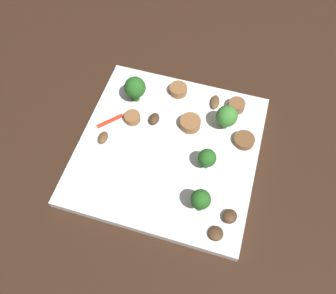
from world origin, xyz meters
TOP-DOWN VIEW (x-y plane):
  - ground_plane at (0.00, 0.00)m, footprint 1.40×1.40m
  - plate at (0.00, 0.00)m, footprint 0.29×0.29m
  - fork at (0.05, 0.08)m, footprint 0.17×0.08m
  - broccoli_floret_0 at (0.08, -0.08)m, footprint 0.04×0.04m
  - broccoli_floret_1 at (-0.07, 0.09)m, footprint 0.03×0.03m
  - broccoli_floret_2 at (-0.08, -0.07)m, footprint 0.03×0.03m
  - broccoli_floret_3 at (-0.07, 0.02)m, footprint 0.03×0.03m
  - sausage_slice_0 at (0.01, -0.11)m, footprint 0.04×0.04m
  - sausage_slice_1 at (-0.09, -0.11)m, footprint 0.04×0.04m
  - sausage_slice_2 at (0.07, -0.03)m, footprint 0.04×0.04m
  - sausage_slice_3 at (-0.02, -0.05)m, footprint 0.04×0.04m
  - sausage_slice_4 at (-0.12, -0.04)m, footprint 0.04×0.04m
  - mushroom_0 at (-0.12, 0.09)m, footprint 0.03×0.03m
  - mushroom_1 at (0.11, 0.02)m, footprint 0.02×0.02m
  - mushroom_2 at (0.04, -0.04)m, footprint 0.02×0.02m
  - mushroom_3 at (-0.05, -0.11)m, footprint 0.02×0.03m
  - mushroom_4 at (-0.10, 0.12)m, footprint 0.03×0.03m
  - pepper_strip_1 at (0.11, -0.02)m, footprint 0.04×0.04m

SIDE VIEW (x-z plane):
  - ground_plane at x=0.00m, z-range 0.00..0.00m
  - plate at x=0.00m, z-range 0.00..0.01m
  - fork at x=0.05m, z-range 0.01..0.02m
  - pepper_strip_1 at x=0.11m, z-range 0.01..0.02m
  - mushroom_4 at x=-0.10m, z-range 0.01..0.02m
  - mushroom_3 at x=-0.05m, z-range 0.01..0.02m
  - mushroom_1 at x=0.11m, z-range 0.01..0.02m
  - sausage_slice_4 at x=-0.12m, z-range 0.01..0.02m
  - mushroom_0 at x=-0.12m, z-range 0.01..0.03m
  - sausage_slice_2 at x=0.07m, z-range 0.01..0.03m
  - mushroom_2 at x=0.04m, z-range 0.01..0.03m
  - sausage_slice_0 at x=0.01m, z-range 0.01..0.03m
  - sausage_slice_3 at x=-0.02m, z-range 0.01..0.03m
  - sausage_slice_1 at x=-0.09m, z-range 0.01..0.03m
  - broccoli_floret_3 at x=-0.07m, z-range 0.02..0.06m
  - broccoli_floret_2 at x=-0.08m, z-range 0.02..0.07m
  - broccoli_floret_0 at x=0.08m, z-range 0.02..0.07m
  - broccoli_floret_1 at x=-0.07m, z-range 0.02..0.07m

